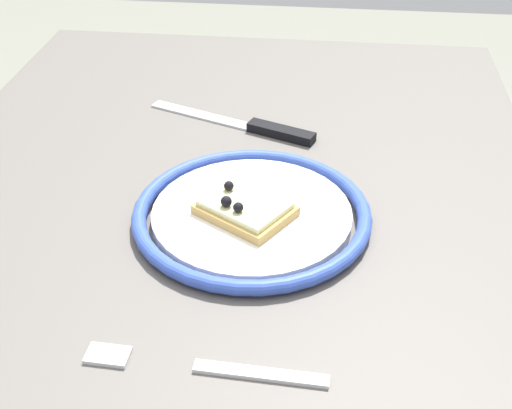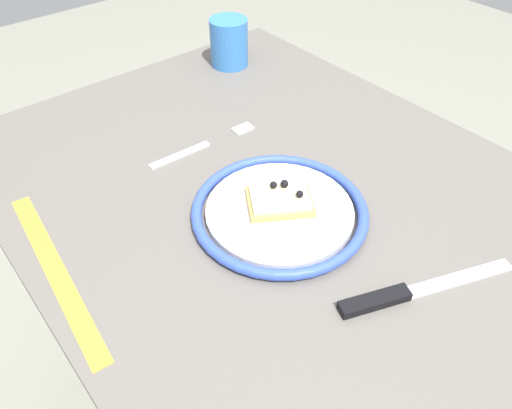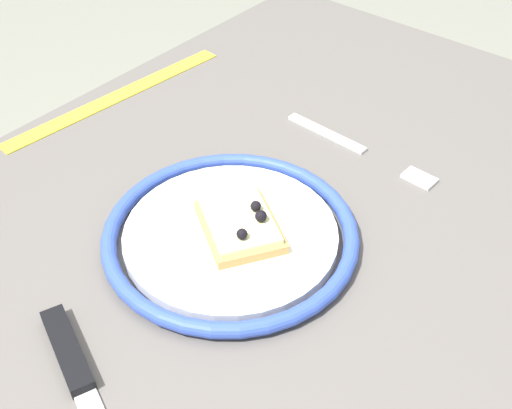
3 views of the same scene
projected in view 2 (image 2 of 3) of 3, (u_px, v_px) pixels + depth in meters
The scene contains 7 objects.
dining_table at pixel (294, 257), 0.79m from camera, with size 1.05×0.73×0.77m.
plate at pixel (279, 210), 0.69m from camera, with size 0.25×0.25×0.02m.
pizza_slice_near at pixel (280, 200), 0.69m from camera, with size 0.11×0.11×0.03m.
knife at pixel (399, 295), 0.59m from camera, with size 0.11×0.23×0.01m.
fork at pixel (205, 145), 0.82m from camera, with size 0.03×0.20×0.00m.
cup at pixel (229, 42), 1.01m from camera, with size 0.08×0.08×0.10m, color #3372BF.
measuring_tape at pixel (55, 270), 0.62m from camera, with size 0.33×0.02×0.00m, color yellow.
Camera 2 is at (0.37, -0.38, 1.25)m, focal length 34.12 mm.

